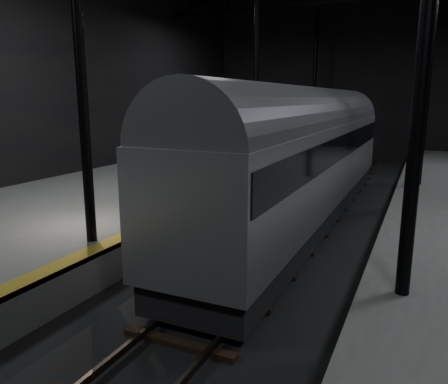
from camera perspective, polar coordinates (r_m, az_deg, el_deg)
The scene contains 6 objects.
ground at distance 13.91m, azimuth 6.86°, elevation -7.52°, with size 44.00×44.00×0.00m, color black.
platform_left at distance 17.46m, azimuth -17.20°, elevation -2.20°, with size 9.00×43.80×1.00m, color #565654.
tactile_strip at distance 14.88m, azimuth -5.02°, elevation -2.13°, with size 0.50×43.80×0.01m, color olive.
track at distance 13.89m, azimuth 6.87°, elevation -7.26°, with size 2.40×43.00×0.24m.
train at distance 16.49m, azimuth 10.80°, elevation 5.33°, with size 2.78×18.56×4.96m.
woman at distance 15.63m, azimuth -10.36°, elevation 1.66°, with size 0.63×0.42×1.74m, color tan.
Camera 1 is at (3.96, -12.49, 4.66)m, focal length 35.00 mm.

